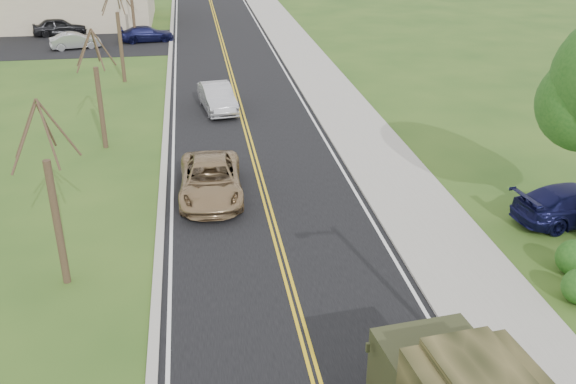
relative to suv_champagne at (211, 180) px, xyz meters
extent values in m
cube|color=black|center=(2.16, 24.35, -0.74)|extent=(8.00, 120.00, 0.01)
cube|color=#9E998E|center=(6.31, 24.35, -0.68)|extent=(0.30, 120.00, 0.12)
cube|color=#9E998E|center=(8.06, 24.35, -0.69)|extent=(3.20, 120.00, 0.10)
cube|color=#9E998E|center=(-1.99, 24.35, -0.69)|extent=(0.30, 120.00, 0.10)
cylinder|color=#38281C|center=(-4.84, -5.65, 1.36)|extent=(0.24, 0.24, 4.20)
cylinder|color=#38281C|center=(-4.37, -5.52, 4.38)|extent=(1.01, 0.33, 1.90)
cylinder|color=#38281C|center=(-4.81, -5.04, 4.31)|extent=(0.13, 1.29, 1.74)
cylinder|color=#38281C|center=(-5.30, -5.47, 4.38)|extent=(0.98, 0.43, 1.90)
cylinder|color=#38281C|center=(-5.23, -6.13, 4.31)|extent=(0.79, 1.05, 1.77)
cylinder|color=#38281C|center=(-4.57, -6.07, 4.38)|extent=(0.58, 0.90, 1.90)
cylinder|color=#38281C|center=(-4.84, 6.35, 1.24)|extent=(0.24, 0.24, 3.96)
cylinder|color=#38281C|center=(-4.39, 6.47, 4.09)|extent=(0.96, 0.32, 1.79)
cylinder|color=#38281C|center=(-4.81, 6.93, 4.02)|extent=(0.12, 1.22, 1.65)
cylinder|color=#38281C|center=(-5.28, 6.51, 4.09)|extent=(0.93, 0.41, 1.79)
cylinder|color=#38281C|center=(-5.21, 5.90, 4.02)|extent=(0.75, 0.99, 1.67)
cylinder|color=#38281C|center=(-4.59, 5.96, 4.09)|extent=(0.55, 0.85, 1.80)
cylinder|color=#38281C|center=(-4.84, 18.35, 1.48)|extent=(0.24, 0.24, 4.44)
cylinder|color=#38281C|center=(-4.84, 30.35, 1.30)|extent=(0.24, 0.24, 4.08)
cube|color=tan|center=(-13.84, 40.35, 1.36)|extent=(20.00, 12.00, 4.20)
cube|color=black|center=(-7.84, 30.35, -0.73)|extent=(18.00, 10.00, 0.02)
cube|color=#30341C|center=(4.32, -13.33, 1.05)|extent=(2.44, 2.03, 1.32)
cube|color=black|center=(4.22, -12.49, 1.24)|extent=(2.07, 0.30, 0.66)
imported|color=#967A54|center=(0.00, 0.00, 0.00)|extent=(2.62, 5.42, 1.48)
imported|color=#B9B8BD|center=(0.87, 11.35, 0.00)|extent=(2.18, 4.71, 1.49)
imported|color=#0F1139|center=(13.43, -4.20, -0.04)|extent=(5.08, 2.62, 1.41)
imported|color=black|center=(-11.43, 34.35, 0.02)|extent=(4.70, 2.58, 1.52)
imported|color=#AAAAAF|center=(-9.38, 28.79, -0.11)|extent=(4.06, 2.25, 1.27)
imported|color=black|center=(-3.92, 30.60, -0.11)|extent=(4.58, 2.40, 1.27)
camera|label=1|loc=(-0.48, -23.84, 10.59)|focal=40.00mm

